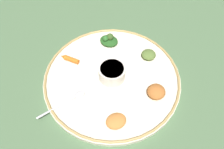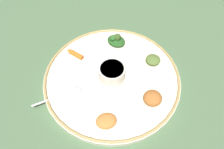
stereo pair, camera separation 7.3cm
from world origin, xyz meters
The scene contains 10 objects.
ground_plane centered at (0.00, 0.00, 0.00)m, with size 2.40×2.40×0.00m, color #4C6B47.
platter centered at (0.00, 0.00, 0.01)m, with size 0.45×0.45×0.02m, color beige.
platter_rim centered at (0.00, 0.00, 0.02)m, with size 0.45×0.45×0.01m, color tan.
center_bowl centered at (0.00, 0.00, 0.04)m, with size 0.09×0.09×0.05m.
spoon centered at (-0.03, -0.16, 0.02)m, with size 0.04×0.16×0.01m.
greens_pile centered at (-0.12, 0.10, 0.03)m, with size 0.08×0.08×0.04m.
carrot_near_spoon centered at (-0.15, -0.06, 0.02)m, with size 0.07×0.04×0.02m.
mound_collards centered at (0.03, 0.15, 0.03)m, with size 0.05×0.05×0.03m, color #567033.
mound_squash centered at (0.13, -0.10, 0.03)m, with size 0.06×0.05×0.02m, color #C67A38.
mound_chickpea centered at (0.14, 0.05, 0.03)m, with size 0.06×0.06×0.03m, color #B2662D.
Camera 1 is at (0.31, -0.29, 0.63)m, focal length 35.95 mm.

